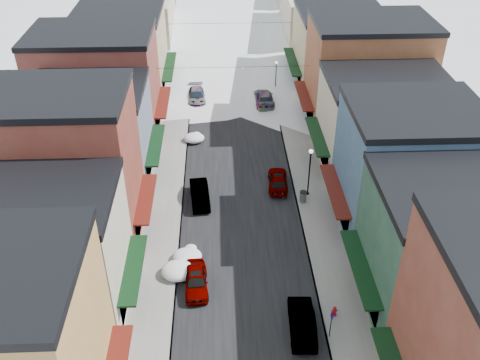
{
  "coord_description": "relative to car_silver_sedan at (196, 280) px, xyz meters",
  "views": [
    {
      "loc": [
        -1.57,
        -14.05,
        28.0
      ],
      "look_at": [
        0.0,
        23.37,
        2.83
      ],
      "focal_mm": 40.0,
      "sensor_mm": 36.0,
      "label": 1
    }
  ],
  "objects": [
    {
      "name": "road",
      "position": [
        3.56,
        46.22,
        -0.69
      ],
      "size": [
        10.0,
        160.0,
        0.01
      ],
      "primitive_type": "cube",
      "color": "black",
      "rests_on": "ground"
    },
    {
      "name": "sidewalk_left",
      "position": [
        -3.04,
        46.22,
        -0.62
      ],
      "size": [
        3.2,
        160.0,
        0.15
      ],
      "primitive_type": "cube",
      "color": "gray",
      "rests_on": "ground"
    },
    {
      "name": "sidewalk_right",
      "position": [
        10.16,
        46.22,
        -0.62
      ],
      "size": [
        3.2,
        160.0,
        0.15
      ],
      "primitive_type": "cube",
      "color": "gray",
      "rests_on": "ground"
    },
    {
      "name": "curb_left",
      "position": [
        -1.49,
        46.22,
        -0.62
      ],
      "size": [
        0.1,
        160.0,
        0.15
      ],
      "primitive_type": "cube",
      "color": "slate",
      "rests_on": "ground"
    },
    {
      "name": "curb_right",
      "position": [
        8.61,
        46.22,
        -0.62
      ],
      "size": [
        0.1,
        160.0,
        0.15
      ],
      "primitive_type": "cube",
      "color": "slate",
      "rests_on": "ground"
    },
    {
      "name": "bldg_l_cream",
      "position": [
        -9.64,
        -1.28,
        4.06
      ],
      "size": [
        11.3,
        8.2,
        9.5
      ],
      "color": "beige",
      "rests_on": "ground"
    },
    {
      "name": "bldg_l_brick_near",
      "position": [
        -10.14,
        6.72,
        5.56
      ],
      "size": [
        12.3,
        8.2,
        12.5
      ],
      "color": "maroon",
      "rests_on": "ground"
    },
    {
      "name": "bldg_l_grayblue",
      "position": [
        -9.63,
        15.22,
        3.81
      ],
      "size": [
        11.3,
        9.2,
        9.0
      ],
      "color": "slate",
      "rests_on": "ground"
    },
    {
      "name": "bldg_l_brick_far",
      "position": [
        -10.64,
        24.22,
        4.81
      ],
      "size": [
        13.3,
        9.2,
        11.0
      ],
      "color": "maroon",
      "rests_on": "ground"
    },
    {
      "name": "bldg_l_tan",
      "position": [
        -9.64,
        34.22,
        4.31
      ],
      "size": [
        11.3,
        11.2,
        10.0
      ],
      "color": "tan",
      "rests_on": "ground"
    },
    {
      "name": "bldg_r_green",
      "position": [
        16.75,
        -1.78,
        4.06
      ],
      "size": [
        11.3,
        9.2,
        9.5
      ],
      "color": "#224837",
      "rests_on": "ground"
    },
    {
      "name": "bldg_r_blue",
      "position": [
        16.75,
        7.22,
        4.56
      ],
      "size": [
        11.3,
        9.2,
        10.5
      ],
      "color": "#325372",
      "rests_on": "ground"
    },
    {
      "name": "bldg_r_cream",
      "position": [
        17.25,
        16.22,
        3.81
      ],
      "size": [
        12.3,
        9.2,
        9.0
      ],
      "color": "beige",
      "rests_on": "ground"
    },
    {
      "name": "bldg_r_brick_far",
      "position": [
        17.75,
        25.22,
        5.06
      ],
      "size": [
        13.3,
        9.2,
        11.5
      ],
      "color": "brown",
      "rests_on": "ground"
    },
    {
      "name": "bldg_r_tan",
      "position": [
        16.75,
        35.22,
        4.06
      ],
      "size": [
        11.3,
        11.2,
        9.5
      ],
      "color": "tan",
      "rests_on": "ground"
    },
    {
      "name": "overhead_cables",
      "position": [
        3.56,
        33.72,
        5.5
      ],
      "size": [
        16.4,
        15.04,
        0.04
      ],
      "color": "black",
      "rests_on": "ground"
    },
    {
      "name": "car_silver_sedan",
      "position": [
        0.0,
        0.0,
        0.0
      ],
      "size": [
        1.91,
        4.2,
        1.4
      ],
      "primitive_type": "imported",
      "rotation": [
        0.0,
        0.0,
        0.06
      ],
      "color": "#95979D",
      "rests_on": "ground"
    },
    {
      "name": "car_dark_hatch",
      "position": [
        0.06,
        10.59,
        0.04
      ],
      "size": [
        1.99,
        4.59,
        1.47
      ],
      "primitive_type": "imported",
      "rotation": [
        0.0,
        0.0,
        0.1
      ],
      "color": "black",
      "rests_on": "ground"
    },
    {
      "name": "car_silver_wagon",
      "position": [
        -0.74,
        30.96,
        0.04
      ],
      "size": [
        2.37,
        5.18,
        1.47
      ],
      "primitive_type": "imported",
      "rotation": [
        0.0,
        0.0,
        0.06
      ],
      "color": "#A4A8AD",
      "rests_on": "ground"
    },
    {
      "name": "car_green_sedan",
      "position": [
        7.06,
        -4.18,
        0.06
      ],
      "size": [
        1.82,
        4.7,
        1.53
      ],
      "primitive_type": "imported",
      "rotation": [
        0.0,
        0.0,
        3.1
      ],
      "color": "black",
      "rests_on": "ground"
    },
    {
      "name": "car_gray_suv",
      "position": [
        7.16,
        12.57,
        0.04
      ],
      "size": [
        2.03,
        4.44,
        1.48
      ],
      "primitive_type": "imported",
      "rotation": [
        0.0,
        0.0,
        3.07
      ],
      "color": "gray",
      "rests_on": "ground"
    },
    {
      "name": "car_black_sedan",
      "position": [
        7.26,
        29.89,
        0.09
      ],
      "size": [
        2.31,
        5.45,
        1.57
      ],
      "primitive_type": "imported",
      "rotation": [
        0.0,
        0.0,
        3.16
      ],
      "color": "black",
      "rests_on": "ground"
    },
    {
      "name": "car_lane_silver",
      "position": [
        1.36,
        47.75,
        0.09
      ],
      "size": [
        1.94,
        4.69,
        1.59
      ],
      "primitive_type": "imported",
      "rotation": [
        0.0,
        0.0,
        -0.01
      ],
      "color": "gray",
      "rests_on": "ground"
    },
    {
      "name": "car_lane_white",
      "position": [
        4.75,
        46.61,
        -0.01
      ],
      "size": [
        2.53,
        5.07,
        1.38
      ],
      "primitive_type": "imported",
      "rotation": [
        0.0,
        0.0,
        3.09
      ],
      "color": "silver",
      "rests_on": "ground"
    },
    {
      "name": "fire_hydrant",
      "position": [
        9.42,
        -3.12,
        -0.2
      ],
      "size": [
        0.44,
        0.34,
        0.76
      ],
      "color": "#A9090F",
      "rests_on": "sidewalk_right"
    },
    {
      "name": "parking_sign",
      "position": [
        8.77,
        -4.89,
        0.74
      ],
      "size": [
        0.12,
        0.29,
        2.21
      ],
      "color": "black",
      "rests_on": "sidewalk_right"
    },
    {
      "name": "trash_can",
      "position": [
        9.11,
        9.94,
        -0.01
      ],
      "size": [
        0.62,
        0.62,
        1.05
      ],
      "color": "#5D6062",
      "rests_on": "sidewalk_right"
    },
    {
      "name": "streetlamp_near",
      "position": [
        9.7,
        11.08,
        2.38
      ],
      "size": [
        0.39,
        0.39,
        4.65
      ],
      "color": "black",
      "rests_on": "sidewalk_right"
    },
    {
      "name": "streetlamp_far",
      "position": [
        8.87,
        32.61,
        2.07
      ],
      "size": [
        0.35,
        0.35,
        4.15
      ],
      "color": "black",
      "rests_on": "sidewalk_right"
    },
    {
      "name": "snow_pile_near",
      "position": [
        -1.33,
        1.32,
        -0.18
      ],
      "size": [
        2.55,
        2.77,
        1.08
      ],
      "color": "white",
      "rests_on": "ground"
    },
    {
      "name": "snow_pile_mid",
      "position": [
        -0.73,
        2.93,
        -0.25
      ],
      "size": [
        2.22,
        2.57,
        0.94
      ],
      "color": "white",
      "rests_on": "ground"
    },
    {
      "name": "snow_pile_far",
      "position": [
        -0.76,
        21.3,
        -0.26
      ],
      "size": [
        2.16,
        2.53,
        0.91
      ],
      "color": "white",
      "rests_on": "ground"
    }
  ]
}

